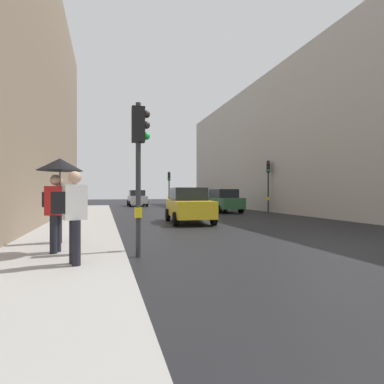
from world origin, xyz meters
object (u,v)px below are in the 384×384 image
pedestrian_with_black_backpack (72,212)px  car_green_estate (223,201)px  traffic_light_near_left (139,151)px  car_dark_suv (184,198)px  traffic_light_far_median (169,182)px  pedestrian_with_umbrella (59,179)px  pedestrian_with_grey_backpack (57,206)px  car_yellow_taxi (189,205)px  car_white_compact (137,198)px  traffic_light_mid_street (268,176)px

pedestrian_with_black_backpack → car_green_estate: bearing=59.2°
traffic_light_near_left → car_dark_suv: size_ratio=0.85×
traffic_light_far_median → pedestrian_with_umbrella: 24.71m
pedestrian_with_umbrella → pedestrian_with_black_backpack: (0.42, -1.32, -0.68)m
pedestrian_with_grey_backpack → car_yellow_taxi: bearing=47.5°
car_dark_suv → pedestrian_with_black_backpack: bearing=-108.8°
traffic_light_near_left → car_white_compact: size_ratio=0.87×
traffic_light_near_left → car_green_estate: bearing=61.3°
traffic_light_far_median → car_dark_suv: 4.43m
car_green_estate → pedestrian_with_black_backpack: bearing=-120.8°
car_green_estate → traffic_light_far_median: bearing=103.8°
traffic_light_far_median → car_green_estate: (2.26, -9.22, -1.67)m
car_white_compact → pedestrian_with_umbrella: pedestrian_with_umbrella is taller
car_dark_suv → car_green_estate: 12.49m
traffic_light_mid_street → car_white_compact: 15.89m
traffic_light_far_median → pedestrian_with_umbrella: traffic_light_far_median is taller
pedestrian_with_umbrella → pedestrian_with_black_backpack: 1.54m
traffic_light_near_left → car_white_compact: 26.84m
pedestrian_with_umbrella → car_white_compact: bearing=80.3°
car_green_estate → pedestrian_with_umbrella: 17.36m
traffic_light_near_left → pedestrian_with_black_backpack: size_ratio=2.06×
traffic_light_far_median → car_green_estate: traffic_light_far_median is taller
traffic_light_mid_street → car_white_compact: (-8.53, 13.28, -1.86)m
traffic_light_mid_street → pedestrian_with_black_backpack: 19.28m
traffic_light_mid_street → car_dark_suv: bearing=102.6°
pedestrian_with_umbrella → pedestrian_with_black_backpack: pedestrian_with_umbrella is taller
traffic_light_far_median → pedestrian_with_umbrella: size_ratio=1.73×
traffic_light_mid_street → pedestrian_with_black_backpack: (-12.61, -14.50, -1.58)m
car_white_compact → pedestrian_with_grey_backpack: size_ratio=2.38×
car_dark_suv → pedestrian_with_black_backpack: pedestrian_with_black_backpack is taller
traffic_light_far_median → traffic_light_mid_street: bearing=-61.9°
car_dark_suv → pedestrian_with_grey_backpack: pedestrian_with_grey_backpack is taller
traffic_light_far_median → pedestrian_with_black_backpack: bearing=-105.9°
car_green_estate → car_white_compact: bearing=113.4°
pedestrian_with_grey_backpack → car_dark_suv: bearing=68.0°
pedestrian_with_grey_backpack → car_green_estate: bearing=52.1°
traffic_light_near_left → car_yellow_taxi: traffic_light_near_left is taller
car_yellow_taxi → pedestrian_with_umbrella: pedestrian_with_umbrella is taller
car_yellow_taxi → car_white_compact: bearing=91.8°
traffic_light_near_left → pedestrian_with_black_backpack: 2.24m
pedestrian_with_grey_backpack → pedestrian_with_black_backpack: (0.66, -2.80, 0.00)m
traffic_light_near_left → pedestrian_with_umbrella: size_ratio=1.71×
traffic_light_near_left → car_green_estate: traffic_light_near_left is taller
traffic_light_mid_street → pedestrian_with_black_backpack: size_ratio=2.25×
car_green_estate → car_white_compact: 13.22m
traffic_light_near_left → car_white_compact: (2.71, 26.65, -1.64)m
traffic_light_far_median → car_white_compact: traffic_light_far_median is taller
car_dark_suv → traffic_light_near_left: bearing=-106.9°
traffic_light_mid_street → traffic_light_far_median: size_ratio=1.08×
traffic_light_mid_street → pedestrian_with_grey_backpack: 17.77m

